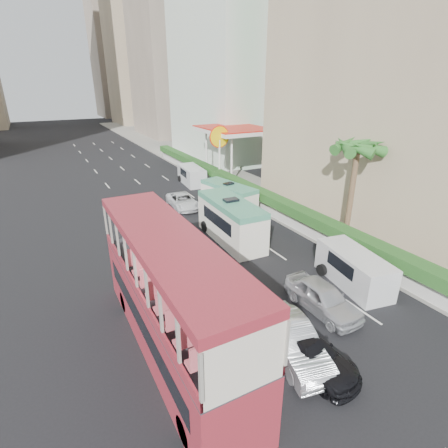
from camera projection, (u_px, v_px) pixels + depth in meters
ground_plane at (290, 306)px, 17.07m from camera, size 200.00×200.00×0.00m
double_decker_bus at (171, 296)px, 13.47m from camera, size 2.50×11.00×5.06m
car_silver_lane_a at (291, 355)px, 14.05m from camera, size 2.32×4.62×1.45m
car_silver_lane_b at (321, 310)px, 16.81m from camera, size 1.74×4.21×1.43m
car_black at (307, 364)px, 13.57m from camera, size 2.47×4.49×1.23m
van_asset at (183, 207)px, 30.34m from camera, size 2.21×4.38×1.19m
minibus_near at (231, 221)px, 23.67m from camera, size 2.35×6.44×2.82m
minibus_far at (229, 198)px, 28.94m from camera, size 2.78×5.59×2.37m
panel_van_near at (354, 269)px, 18.64m from camera, size 2.61×4.82×1.83m
panel_van_far at (192, 175)px, 36.99m from camera, size 2.22×4.67×1.81m
sidewalk at (218, 173)px, 41.33m from camera, size 6.00×120.00×0.18m
kerb_wall at (247, 197)px, 30.92m from camera, size 0.30×44.00×1.00m
hedge at (247, 188)px, 30.60m from camera, size 1.10×44.00×0.70m
palm_tree at (351, 195)px, 22.46m from camera, size 0.36×0.36×6.40m
shell_station at (234, 152)px, 39.13m from camera, size 6.50×8.00×5.50m
tower_far_a at (137, 27)px, 82.90m from camera, size 14.00×14.00×44.00m
tower_far_b at (117, 44)px, 101.57m from camera, size 14.00×14.00×40.00m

